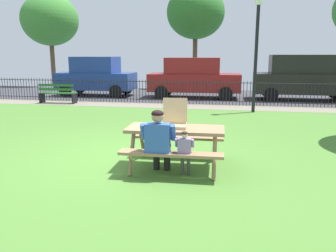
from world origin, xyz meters
The scene contains 15 objects.
ground centered at (0.00, 1.96, -0.01)m, with size 28.00×11.91×0.02m, color #4B7B30.
cobblestone_walkway centered at (0.00, 7.21, 0.00)m, with size 28.00×1.40×0.01m, color gray.
street_asphalt centered at (0.00, 10.98, -0.01)m, with size 28.00×6.14×0.01m, color #38383D.
picnic_table_foreground centered at (1.12, -0.44, 0.60)m, with size 1.84×1.53×0.79m.
pizza_box_open centered at (1.08, -0.35, 0.87)m, with size 0.50×0.53×0.52m.
adult_at_table centered at (0.91, -0.95, 0.66)m, with size 0.62×0.60×1.19m.
child_at_table centered at (1.37, -0.96, 0.51)m, with size 0.33×0.32×0.84m.
iron_fence_streetside centered at (0.00, 7.91, 0.52)m, with size 22.55×0.03×1.02m.
park_bench_left centered at (-5.28, 7.07, 0.42)m, with size 1.60×0.48×0.85m.
lamp_post_walkway centered at (2.97, 6.22, 2.47)m, with size 0.28×0.28×4.05m.
parked_car_far_left centered at (-4.67, 10.02, 1.01)m, with size 3.91×1.86×1.98m.
parked_car_left centered at (0.36, 10.02, 1.01)m, with size 4.44×1.99×1.94m.
parked_car_center centered at (5.50, 10.02, 1.10)m, with size 4.62×2.00×2.08m.
far_tree_left centered at (-10.16, 15.71, 4.38)m, with size 3.85×3.85×6.13m.
far_tree_midleft centered at (-0.19, 15.71, 4.65)m, with size 3.64×3.64×6.31m.
Camera 1 is at (2.09, -6.50, 2.11)m, focal length 36.12 mm.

